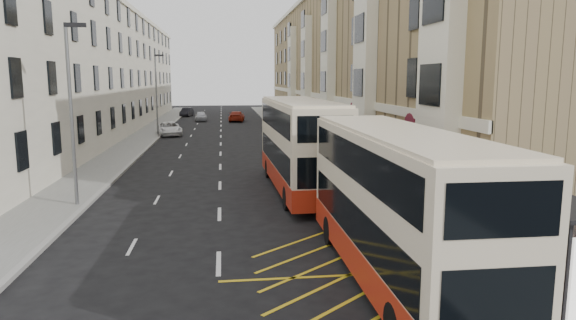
{
  "coord_description": "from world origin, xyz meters",
  "views": [
    {
      "loc": [
        0.22,
        -11.64,
        5.79
      ],
      "look_at": [
        2.68,
        7.66,
        2.68
      ],
      "focal_mm": 32.0,
      "sensor_mm": 36.0,
      "label": 1
    }
  ],
  "objects": [
    {
      "name": "bus_shelter",
      "position": [
        8.34,
        -0.39,
        2.14
      ],
      "size": [
        1.65,
        4.25,
        2.7
      ],
      "color": "black",
      "rests_on": "pavement_right"
    },
    {
      "name": "street_lamp_near",
      "position": [
        -6.35,
        12.0,
        4.64
      ],
      "size": [
        0.93,
        0.18,
        8.0
      ],
      "color": "slate",
      "rests_on": "pavement_left"
    },
    {
      "name": "car_silver",
      "position": [
        -2.72,
        59.05,
        0.66
      ],
      "size": [
        1.77,
        3.96,
        1.32
      ],
      "primitive_type": "imported",
      "rotation": [
        0.0,
        0.0,
        0.05
      ],
      "color": "#AEB0B6",
      "rests_on": "ground"
    },
    {
      "name": "terrace_right",
      "position": [
        14.88,
        45.38,
        7.52
      ],
      "size": [
        10.75,
        79.0,
        15.25
      ],
      "color": "#8F7853",
      "rests_on": "ground"
    },
    {
      "name": "litter_bin",
      "position": [
        7.38,
        -1.5,
        0.64
      ],
      "size": [
        0.57,
        0.57,
        0.95
      ],
      "color": "black",
      "rests_on": "pavement_right"
    },
    {
      "name": "double_decker_rear",
      "position": [
        4.12,
        14.13,
        2.39
      ],
      "size": [
        2.98,
        11.84,
        4.7
      ],
      "rotation": [
        0.0,
        0.0,
        0.02
      ],
      "color": "beige",
      "rests_on": "ground"
    },
    {
      "name": "pedestrian_mid",
      "position": [
        8.92,
        3.12,
        1.0
      ],
      "size": [
        0.84,
        0.66,
        1.7
      ],
      "primitive_type": "imported",
      "rotation": [
        0.0,
        0.0,
        0.02
      ],
      "color": "black",
      "rests_on": "pavement_right"
    },
    {
      "name": "street_lamp_far",
      "position": [
        -6.35,
        42.0,
        4.64
      ],
      "size": [
        0.93,
        0.18,
        8.0
      ],
      "color": "slate",
      "rests_on": "pavement_left"
    },
    {
      "name": "pedestrian_near",
      "position": [
        6.44,
        -2.21,
        1.0
      ],
      "size": [
        0.64,
        0.45,
        1.69
      ],
      "primitive_type": "imported",
      "rotation": [
        0.0,
        0.0,
        3.21
      ],
      "color": "black",
      "rests_on": "pavement_right"
    },
    {
      "name": "pavement_left",
      "position": [
        -7.5,
        30.0,
        0.07
      ],
      "size": [
        3.0,
        120.0,
        0.15
      ],
      "primitive_type": "cube",
      "color": "slate",
      "rests_on": "ground"
    },
    {
      "name": "pavement_right",
      "position": [
        8.0,
        30.0,
        0.07
      ],
      "size": [
        4.0,
        120.0,
        0.15
      ],
      "primitive_type": "cube",
      "color": "slate",
      "rests_on": "ground"
    },
    {
      "name": "guard_railing",
      "position": [
        6.25,
        5.75,
        0.86
      ],
      "size": [
        0.06,
        6.56,
        1.01
      ],
      "color": "red",
      "rests_on": "pavement_right"
    },
    {
      "name": "road_markings",
      "position": [
        0.0,
        45.0,
        0.01
      ],
      "size": [
        10.0,
        110.0,
        0.01
      ],
      "primitive_type": null,
      "color": "silver",
      "rests_on": "ground"
    },
    {
      "name": "double_decker_front",
      "position": [
        5.0,
        1.89,
        2.24
      ],
      "size": [
        2.56,
        11.04,
        4.4
      ],
      "rotation": [
        0.0,
        0.0,
        -0.0
      ],
      "color": "beige",
      "rests_on": "ground"
    },
    {
      "name": "car_dark",
      "position": [
        -5.2,
        68.31,
        0.65
      ],
      "size": [
        2.03,
        4.11,
        1.3
      ],
      "primitive_type": "imported",
      "rotation": [
        0.0,
        0.0,
        -0.17
      ],
      "color": "black",
      "rests_on": "ground"
    },
    {
      "name": "terrace_left",
      "position": [
        -13.43,
        45.5,
        6.52
      ],
      "size": [
        9.18,
        79.0,
        13.25
      ],
      "color": "silver",
      "rests_on": "ground"
    },
    {
      "name": "kerb_left",
      "position": [
        -6.0,
        30.0,
        0.07
      ],
      "size": [
        0.25,
        120.0,
        0.15
      ],
      "primitive_type": "cube",
      "color": "gray",
      "rests_on": "ground"
    },
    {
      "name": "white_van",
      "position": [
        -5.2,
        41.65,
        0.69
      ],
      "size": [
        3.13,
        5.29,
        1.38
      ],
      "primitive_type": "imported",
      "rotation": [
        0.0,
        0.0,
        0.18
      ],
      "color": "white",
      "rests_on": "ground"
    },
    {
      "name": "kerb_right",
      "position": [
        6.0,
        30.0,
        0.07
      ],
      "size": [
        0.25,
        120.0,
        0.15
      ],
      "primitive_type": "cube",
      "color": "gray",
      "rests_on": "ground"
    },
    {
      "name": "pedestrian_far",
      "position": [
        6.35,
        1.97,
        0.97
      ],
      "size": [
        1.05,
        0.71,
        1.65
      ],
      "primitive_type": "imported",
      "rotation": [
        0.0,
        0.0,
        2.79
      ],
      "color": "black",
      "rests_on": "pavement_right"
    },
    {
      "name": "car_red",
      "position": [
        2.1,
        58.03,
        0.69
      ],
      "size": [
        2.4,
        4.94,
        1.38
      ],
      "primitive_type": "imported",
      "rotation": [
        0.0,
        0.0,
        3.04
      ],
      "color": "maroon",
      "rests_on": "ground"
    }
  ]
}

